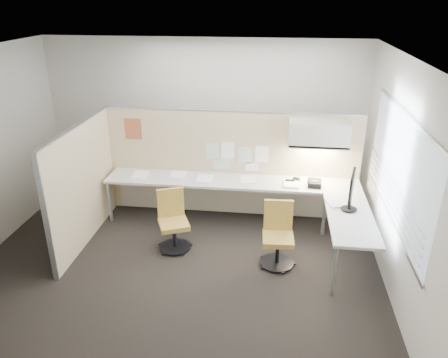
# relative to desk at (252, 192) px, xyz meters

# --- Properties ---
(floor) EXTENTS (5.50, 4.50, 0.01)m
(floor) POSITION_rel_desk_xyz_m (-0.93, -1.13, -0.61)
(floor) COLOR black
(floor) RESTS_ON ground
(ceiling) EXTENTS (5.50, 4.50, 0.01)m
(ceiling) POSITION_rel_desk_xyz_m (-0.93, -1.13, 2.20)
(ceiling) COLOR white
(ceiling) RESTS_ON wall_back
(wall_back) EXTENTS (5.50, 0.02, 2.80)m
(wall_back) POSITION_rel_desk_xyz_m (-0.93, 1.12, 0.80)
(wall_back) COLOR beige
(wall_back) RESTS_ON ground
(wall_front) EXTENTS (5.50, 0.02, 2.80)m
(wall_front) POSITION_rel_desk_xyz_m (-0.93, -3.38, 0.80)
(wall_front) COLOR beige
(wall_front) RESTS_ON ground
(wall_right) EXTENTS (0.02, 4.50, 2.80)m
(wall_right) POSITION_rel_desk_xyz_m (1.82, -1.13, 0.80)
(wall_right) COLOR beige
(wall_right) RESTS_ON ground
(window_pane) EXTENTS (0.01, 2.80, 1.30)m
(window_pane) POSITION_rel_desk_xyz_m (1.79, -1.13, 0.95)
(window_pane) COLOR #959FAE
(window_pane) RESTS_ON wall_right
(partition_back) EXTENTS (4.10, 0.06, 1.75)m
(partition_back) POSITION_rel_desk_xyz_m (-0.38, 0.47, 0.27)
(partition_back) COLOR tan
(partition_back) RESTS_ON floor
(partition_left) EXTENTS (0.06, 2.20, 1.75)m
(partition_left) POSITION_rel_desk_xyz_m (-2.43, -0.63, 0.27)
(partition_left) COLOR tan
(partition_left) RESTS_ON floor
(desk) EXTENTS (4.00, 2.07, 0.73)m
(desk) POSITION_rel_desk_xyz_m (0.00, 0.00, 0.00)
(desk) COLOR beige
(desk) RESTS_ON floor
(overhead_bin) EXTENTS (0.90, 0.36, 0.38)m
(overhead_bin) POSITION_rel_desk_xyz_m (0.97, 0.26, 0.91)
(overhead_bin) COLOR beige
(overhead_bin) RESTS_ON partition_back
(task_light_strip) EXTENTS (0.60, 0.06, 0.02)m
(task_light_strip) POSITION_rel_desk_xyz_m (0.97, 0.26, 0.70)
(task_light_strip) COLOR #FFEABF
(task_light_strip) RESTS_ON overhead_bin
(pinned_papers) EXTENTS (1.01, 0.00, 0.47)m
(pinned_papers) POSITION_rel_desk_xyz_m (-0.30, 0.44, 0.43)
(pinned_papers) COLOR #8CBF8C
(pinned_papers) RESTS_ON partition_back
(poster) EXTENTS (0.28, 0.00, 0.35)m
(poster) POSITION_rel_desk_xyz_m (-1.98, 0.44, 0.82)
(poster) COLOR #F5561E
(poster) RESTS_ON partition_back
(chair_left) EXTENTS (0.53, 0.55, 0.87)m
(chair_left) POSITION_rel_desk_xyz_m (-1.09, -0.73, -0.20)
(chair_left) COLOR black
(chair_left) RESTS_ON floor
(chair_right) EXTENTS (0.47, 0.47, 0.88)m
(chair_right) POSITION_rel_desk_xyz_m (0.43, -0.95, -0.19)
(chair_right) COLOR black
(chair_right) RESTS_ON floor
(monitor) EXTENTS (0.21, 0.51, 0.54)m
(monitor) POSITION_rel_desk_xyz_m (1.37, -0.67, 0.44)
(monitor) COLOR black
(monitor) RESTS_ON desk
(phone) EXTENTS (0.22, 0.21, 0.12)m
(phone) POSITION_rel_desk_xyz_m (0.95, 0.06, 0.18)
(phone) COLOR black
(phone) RESTS_ON desk
(stapler) EXTENTS (0.14, 0.04, 0.05)m
(stapler) POSITION_rel_desk_xyz_m (0.58, 0.16, 0.15)
(stapler) COLOR black
(stapler) RESTS_ON desk
(tape_dispenser) EXTENTS (0.12, 0.09, 0.06)m
(tape_dispenser) POSITION_rel_desk_xyz_m (0.68, 0.23, 0.16)
(tape_dispenser) COLOR black
(tape_dispenser) RESTS_ON desk
(coat_hook) EXTENTS (0.18, 0.48, 1.42)m
(coat_hook) POSITION_rel_desk_xyz_m (-2.51, -1.45, 0.81)
(coat_hook) COLOR silver
(coat_hook) RESTS_ON partition_left
(paper_stack_0) EXTENTS (0.25, 0.32, 0.03)m
(paper_stack_0) POSITION_rel_desk_xyz_m (-1.82, 0.14, 0.14)
(paper_stack_0) COLOR white
(paper_stack_0) RESTS_ON desk
(paper_stack_1) EXTENTS (0.24, 0.31, 0.02)m
(paper_stack_1) POSITION_rel_desk_xyz_m (-1.22, 0.22, 0.14)
(paper_stack_1) COLOR white
(paper_stack_1) RESTS_ON desk
(paper_stack_2) EXTENTS (0.25, 0.31, 0.04)m
(paper_stack_2) POSITION_rel_desk_xyz_m (-0.76, 0.08, 0.15)
(paper_stack_2) COLOR white
(paper_stack_2) RESTS_ON desk
(paper_stack_3) EXTENTS (0.25, 0.31, 0.01)m
(paper_stack_3) POSITION_rel_desk_xyz_m (-0.08, 0.19, 0.13)
(paper_stack_3) COLOR white
(paper_stack_3) RESTS_ON desk
(paper_stack_4) EXTENTS (0.24, 0.30, 0.03)m
(paper_stack_4) POSITION_rel_desk_xyz_m (0.60, 0.08, 0.14)
(paper_stack_4) COLOR white
(paper_stack_4) RESTS_ON desk
(paper_stack_5) EXTENTS (0.31, 0.35, 0.02)m
(paper_stack_5) POSITION_rel_desk_xyz_m (1.21, -0.48, 0.14)
(paper_stack_5) COLOR white
(paper_stack_5) RESTS_ON desk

